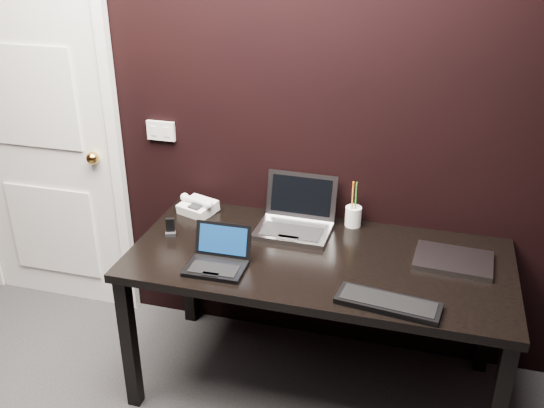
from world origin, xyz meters
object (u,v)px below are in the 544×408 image
(door, at_px, (39,133))
(silver_laptop, at_px, (295,221))
(closed_laptop, at_px, (453,260))
(desk_phone, at_px, (198,206))
(ext_keyboard, at_px, (388,303))
(mobile_phone, at_px, (170,229))
(netbook, at_px, (218,260))
(pen_cup, at_px, (353,216))
(desk, at_px, (318,271))

(door, distance_m, silver_laptop, 1.52)
(closed_laptop, relative_size, desk_phone, 1.66)
(ext_keyboard, xyz_separation_m, mobile_phone, (-1.06, 0.31, 0.02))
(door, bearing_deg, closed_laptop, -6.89)
(netbook, xyz_separation_m, ext_keyboard, (0.74, -0.10, -0.02))
(netbook, bearing_deg, door, 155.05)
(silver_laptop, distance_m, pen_cup, 0.29)
(netbook, xyz_separation_m, pen_cup, (0.51, 0.54, 0.02))
(silver_laptop, bearing_deg, desk_phone, 175.36)
(silver_laptop, distance_m, desk_phone, 0.53)
(door, xyz_separation_m, mobile_phone, (0.93, -0.37, -0.27))
(silver_laptop, relative_size, desk_phone, 1.69)
(desk, height_order, netbook, netbook)
(desk_phone, bearing_deg, ext_keyboard, -28.83)
(door, relative_size, desk_phone, 10.19)
(door, xyz_separation_m, closed_laptop, (2.23, -0.27, -0.29))
(ext_keyboard, xyz_separation_m, pen_cup, (-0.24, 0.64, 0.04))
(door, distance_m, pen_cup, 1.77)
(door, xyz_separation_m, pen_cup, (1.75, -0.04, -0.25))
(silver_laptop, bearing_deg, netbook, -119.77)
(door, bearing_deg, desk, -12.82)
(silver_laptop, bearing_deg, closed_laptop, -8.84)
(netbook, xyz_separation_m, desk_phone, (-0.28, 0.47, 0.00))
(desk, relative_size, netbook, 6.58)
(door, xyz_separation_m, netbook, (1.24, -0.58, -0.27))
(closed_laptop, xyz_separation_m, mobile_phone, (-1.30, -0.10, 0.02))
(door, bearing_deg, ext_keyboard, -18.78)
(door, height_order, closed_laptop, door)
(mobile_phone, xyz_separation_m, pen_cup, (0.82, 0.33, 0.02))
(desk, height_order, silver_laptop, silver_laptop)
(ext_keyboard, relative_size, mobile_phone, 4.95)
(mobile_phone, bearing_deg, netbook, -33.67)
(closed_laptop, bearing_deg, silver_laptop, 171.16)
(netbook, distance_m, desk_phone, 0.55)
(door, relative_size, pen_cup, 9.19)
(netbook, xyz_separation_m, silver_laptop, (0.24, 0.42, 0.01))
(desk_phone, xyz_separation_m, pen_cup, (0.79, 0.07, 0.02))
(desk, distance_m, mobile_phone, 0.73)
(netbook, bearing_deg, silver_laptop, 60.23)
(silver_laptop, distance_m, mobile_phone, 0.60)
(desk, bearing_deg, pen_cup, 73.56)
(mobile_phone, bearing_deg, silver_laptop, 20.80)
(desk_phone, relative_size, mobile_phone, 2.48)
(netbook, distance_m, pen_cup, 0.74)
(desk, distance_m, pen_cup, 0.38)
(desk, relative_size, ext_keyboard, 4.05)
(silver_laptop, height_order, pen_cup, silver_laptop)
(mobile_phone, bearing_deg, desk_phone, 81.94)
(ext_keyboard, bearing_deg, mobile_phone, 163.78)
(door, bearing_deg, silver_laptop, -5.92)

